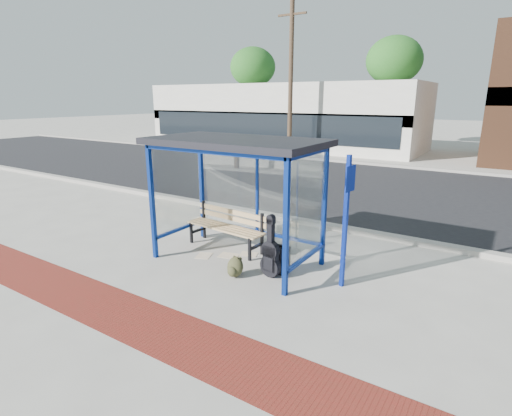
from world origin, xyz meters
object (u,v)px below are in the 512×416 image
Objects in this scene: bench at (227,225)px; backpack at (235,268)px; suitcase at (280,260)px; guitar_bag at (271,256)px.

bench reaches higher than backpack.
suitcase is 1.52× the size of backpack.
suitcase is at bearing 77.43° from guitar_bag.
guitar_bag reaches higher than bench.
backpack is at bearing -138.58° from guitar_bag.
suitcase reaches higher than backpack.
guitar_bag is 0.69m from backpack.
suitcase is 0.84m from backpack.
bench is 3.39× the size of suitcase.
suitcase is at bearing 37.97° from backpack.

